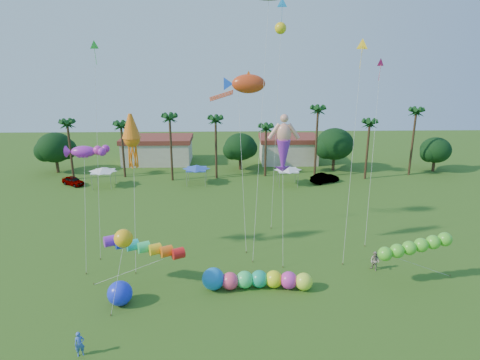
{
  "coord_description": "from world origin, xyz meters",
  "views": [
    {
      "loc": [
        -0.99,
        -26.47,
        20.4
      ],
      "look_at": [
        0.0,
        10.0,
        9.0
      ],
      "focal_mm": 32.0,
      "sensor_mm": 36.0,
      "label": 1
    }
  ],
  "objects_px": {
    "spectator_a": "(80,344)",
    "spectator_b": "(375,261)",
    "car_b": "(325,178)",
    "blue_ball": "(120,293)",
    "car_a": "(73,181)",
    "caterpillar_inflatable": "(253,280)"
  },
  "relations": [
    {
      "from": "blue_ball",
      "to": "caterpillar_inflatable",
      "type": "bearing_deg",
      "value": 11.01
    },
    {
      "from": "spectator_a",
      "to": "spectator_b",
      "type": "height_order",
      "value": "spectator_b"
    },
    {
      "from": "spectator_a",
      "to": "caterpillar_inflatable",
      "type": "bearing_deg",
      "value": 10.19
    },
    {
      "from": "spectator_b",
      "to": "caterpillar_inflatable",
      "type": "bearing_deg",
      "value": -115.96
    },
    {
      "from": "car_a",
      "to": "caterpillar_inflatable",
      "type": "height_order",
      "value": "caterpillar_inflatable"
    },
    {
      "from": "caterpillar_inflatable",
      "to": "car_b",
      "type": "bearing_deg",
      "value": 68.27
    },
    {
      "from": "spectator_a",
      "to": "car_a",
      "type": "bearing_deg",
      "value": 85.98
    },
    {
      "from": "car_a",
      "to": "spectator_b",
      "type": "bearing_deg",
      "value": -91.47
    },
    {
      "from": "spectator_a",
      "to": "spectator_b",
      "type": "bearing_deg",
      "value": 1.26
    },
    {
      "from": "spectator_b",
      "to": "caterpillar_inflatable",
      "type": "distance_m",
      "value": 12.11
    },
    {
      "from": "spectator_b",
      "to": "blue_ball",
      "type": "distance_m",
      "value": 23.4
    },
    {
      "from": "car_a",
      "to": "spectator_a",
      "type": "xyz_separation_m",
      "value": [
        13.63,
        -38.44,
        0.24
      ]
    },
    {
      "from": "caterpillar_inflatable",
      "to": "blue_ball",
      "type": "xyz_separation_m",
      "value": [
        -11.09,
        -2.16,
        0.19
      ]
    },
    {
      "from": "car_b",
      "to": "blue_ball",
      "type": "bearing_deg",
      "value": 117.69
    },
    {
      "from": "spectator_a",
      "to": "spectator_b",
      "type": "xyz_separation_m",
      "value": [
        24.14,
        11.16,
        0.03
      ]
    },
    {
      "from": "car_a",
      "to": "car_b",
      "type": "xyz_separation_m",
      "value": [
        38.98,
        0.18,
        0.08
      ]
    },
    {
      "from": "car_b",
      "to": "blue_ball",
      "type": "distance_m",
      "value": 40.45
    },
    {
      "from": "car_b",
      "to": "blue_ball",
      "type": "xyz_separation_m",
      "value": [
        -24.06,
        -32.51,
        0.27
      ]
    },
    {
      "from": "car_a",
      "to": "car_b",
      "type": "relative_size",
      "value": 0.87
    },
    {
      "from": "car_a",
      "to": "spectator_a",
      "type": "height_order",
      "value": "spectator_a"
    },
    {
      "from": "spectator_a",
      "to": "blue_ball",
      "type": "relative_size",
      "value": 0.89
    },
    {
      "from": "car_a",
      "to": "spectator_a",
      "type": "distance_m",
      "value": 40.78
    }
  ]
}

